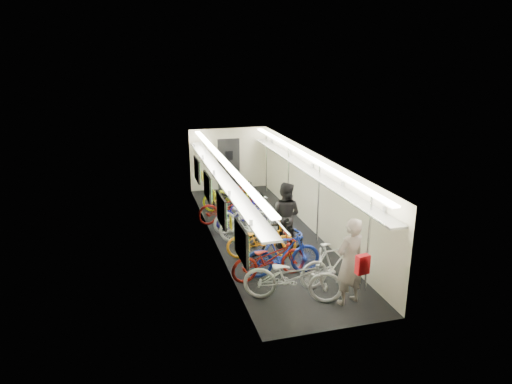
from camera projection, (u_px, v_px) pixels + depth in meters
train_car_shell at (246, 176)px, 13.55m from camera, size 10.00×10.00×10.00m
bicycle_0 at (293, 277)px, 9.76m from camera, size 2.26×1.51×1.12m
bicycle_1 at (282, 254)px, 10.86m from camera, size 1.91×0.56×1.14m
bicycle_2 at (269, 258)px, 10.77m from camera, size 1.98×0.91×1.01m
bicycle_3 at (273, 236)px, 12.01m from camera, size 1.76×0.59×1.04m
bicycle_4 at (261, 240)px, 11.85m from camera, size 1.92×1.00×0.96m
bicycle_5 at (252, 224)px, 12.77m from camera, size 1.94×0.99×1.12m
bicycle_6 at (245, 213)px, 13.67m from camera, size 2.14×1.07×1.08m
bicycle_7 at (242, 213)px, 13.77m from camera, size 1.70×0.56×1.01m
bicycle_8 at (227, 206)px, 14.39m from camera, size 2.08×1.05×1.04m
bicycle_9 at (239, 197)px, 15.27m from camera, size 1.80×0.52×1.08m
bicycle_10 at (232, 197)px, 15.28m from camera, size 2.08×1.22×1.03m
bicycle_11 at (335, 263)px, 10.44m from camera, size 1.84×0.71×1.08m
passenger_near at (350, 262)px, 9.55m from camera, size 0.80×0.64×1.93m
passenger_mid at (285, 215)px, 12.39m from camera, size 1.14×1.11×1.85m
backpack at (363, 264)px, 8.71m from camera, size 0.28×0.18×0.38m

